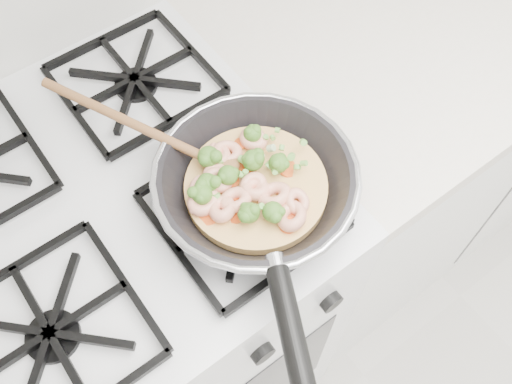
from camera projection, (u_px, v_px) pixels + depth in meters
stove at (149, 298)px, 1.22m from camera, size 0.60×0.60×0.92m
counter_right at (416, 122)px, 1.47m from camera, size 1.00×0.60×0.90m
skillet at (254, 185)px, 0.78m from camera, size 0.31×0.58×0.09m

